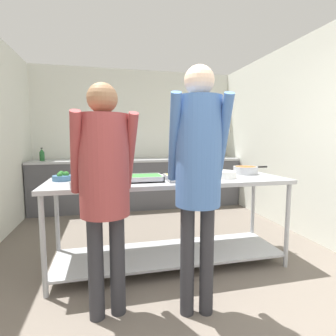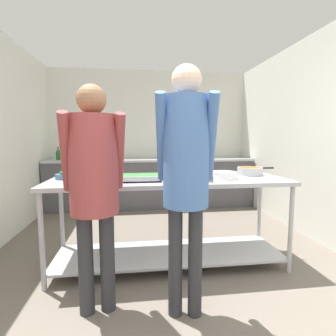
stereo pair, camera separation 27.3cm
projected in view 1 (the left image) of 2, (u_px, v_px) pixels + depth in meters
name	position (u px, v px, depth m)	size (l,w,h in m)	color
wall_rear	(137.00, 138.00, 5.28)	(4.01, 0.06, 2.65)	silver
wall_right	(298.00, 138.00, 3.62)	(0.06, 4.49, 2.65)	silver
back_counter	(140.00, 183.00, 5.02)	(3.85, 0.65, 0.93)	#4C4C51
serving_counter	(170.00, 207.00, 2.68)	(2.39, 0.74, 0.91)	#ADAFB5
broccoli_bowl	(62.00, 177.00, 2.54)	(0.18, 0.18, 0.09)	#3D668C
serving_tray_vegetables	(95.00, 182.00, 2.29)	(0.38, 0.29, 0.05)	#ADAFB5
serving_tray_greens	(141.00, 178.00, 2.52)	(0.40, 0.29, 0.05)	#ADAFB5
serving_tray_roast	(188.00, 178.00, 2.57)	(0.45, 0.29, 0.05)	#ADAFB5
plate_stack	(223.00, 174.00, 2.72)	(0.28, 0.28, 0.07)	white
sauce_pan	(246.00, 170.00, 3.01)	(0.42, 0.28, 0.09)	#ADAFB5
guest_serving_left	(104.00, 176.00, 1.84)	(0.48, 0.38, 1.69)	#2D2D33
guest_serving_right	(198.00, 163.00, 1.86)	(0.46, 0.40, 1.81)	#2D2D33
water_bottle	(42.00, 155.00, 4.57)	(0.08, 0.08, 0.23)	#23602D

